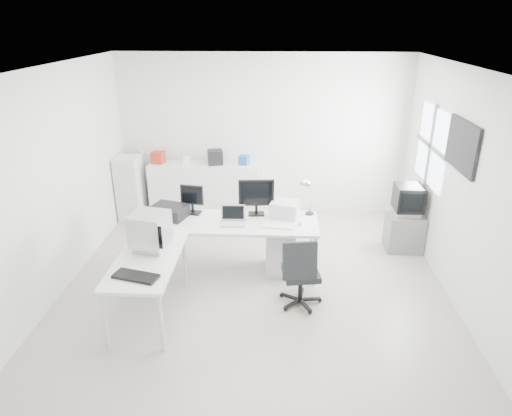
{
  "coord_description": "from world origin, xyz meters",
  "views": [
    {
      "loc": [
        0.27,
        -5.32,
        3.31
      ],
      "look_at": [
        0.0,
        0.2,
        1.0
      ],
      "focal_mm": 32.0,
      "sensor_mm": 36.0,
      "label": 1
    }
  ],
  "objects_px": {
    "main_desk": "(230,246)",
    "drawer_pedestal": "(280,250)",
    "lcd_monitor_small": "(192,200)",
    "tv_cabinet": "(404,232)",
    "laptop": "(233,216)",
    "crt_monitor": "(150,231)",
    "office_chair": "(301,270)",
    "crt_tv": "(408,201)",
    "filing_cabinet": "(130,189)",
    "lcd_monitor_large": "(256,198)",
    "inkjet_printer": "(169,212)",
    "side_desk": "(149,287)",
    "laser_printer": "(285,209)",
    "sideboard": "(205,190)"
  },
  "relations": [
    {
      "from": "main_desk",
      "to": "drawer_pedestal",
      "type": "height_order",
      "value": "main_desk"
    },
    {
      "from": "lcd_monitor_small",
      "to": "tv_cabinet",
      "type": "xyz_separation_m",
      "value": [
        3.13,
        0.5,
        -0.66
      ]
    },
    {
      "from": "main_desk",
      "to": "laptop",
      "type": "distance_m",
      "value": 0.5
    },
    {
      "from": "drawer_pedestal",
      "to": "crt_monitor",
      "type": "relative_size",
      "value": 1.22
    },
    {
      "from": "lcd_monitor_small",
      "to": "laptop",
      "type": "distance_m",
      "value": 0.7
    },
    {
      "from": "main_desk",
      "to": "laptop",
      "type": "xyz_separation_m",
      "value": [
        0.05,
        -0.1,
        0.49
      ]
    },
    {
      "from": "drawer_pedestal",
      "to": "office_chair",
      "type": "bearing_deg",
      "value": -73.53
    },
    {
      "from": "office_chair",
      "to": "crt_tv",
      "type": "height_order",
      "value": "crt_tv"
    },
    {
      "from": "lcd_monitor_small",
      "to": "tv_cabinet",
      "type": "height_order",
      "value": "lcd_monitor_small"
    },
    {
      "from": "filing_cabinet",
      "to": "office_chair",
      "type": "bearing_deg",
      "value": -40.87
    },
    {
      "from": "lcd_monitor_small",
      "to": "office_chair",
      "type": "bearing_deg",
      "value": -25.1
    },
    {
      "from": "office_chair",
      "to": "crt_tv",
      "type": "relative_size",
      "value": 1.91
    },
    {
      "from": "crt_monitor",
      "to": "lcd_monitor_large",
      "type": "bearing_deg",
      "value": 53.88
    },
    {
      "from": "inkjet_printer",
      "to": "filing_cabinet",
      "type": "xyz_separation_m",
      "value": [
        -1.07,
        1.59,
        -0.27
      ]
    },
    {
      "from": "side_desk",
      "to": "filing_cabinet",
      "type": "distance_m",
      "value": 2.99
    },
    {
      "from": "laser_printer",
      "to": "laptop",
      "type": "bearing_deg",
      "value": -142.27
    },
    {
      "from": "laptop",
      "to": "crt_monitor",
      "type": "bearing_deg",
      "value": -141.63
    },
    {
      "from": "crt_tv",
      "to": "inkjet_printer",
      "type": "bearing_deg",
      "value": -169.29
    },
    {
      "from": "lcd_monitor_small",
      "to": "laser_printer",
      "type": "xyz_separation_m",
      "value": [
        1.3,
        -0.03,
        -0.1
      ]
    },
    {
      "from": "lcd_monitor_large",
      "to": "laptop",
      "type": "bearing_deg",
      "value": -135.59
    },
    {
      "from": "office_chair",
      "to": "crt_tv",
      "type": "bearing_deg",
      "value": 34.4
    },
    {
      "from": "lcd_monitor_large",
      "to": "tv_cabinet",
      "type": "relative_size",
      "value": 0.88
    },
    {
      "from": "sideboard",
      "to": "crt_monitor",
      "type": "bearing_deg",
      "value": -94.24
    },
    {
      "from": "drawer_pedestal",
      "to": "tv_cabinet",
      "type": "xyz_separation_m",
      "value": [
        1.88,
        0.7,
        -0.01
      ]
    },
    {
      "from": "inkjet_printer",
      "to": "crt_tv",
      "type": "bearing_deg",
      "value": 28.12
    },
    {
      "from": "side_desk",
      "to": "lcd_monitor_small",
      "type": "distance_m",
      "value": 1.5
    },
    {
      "from": "office_chair",
      "to": "drawer_pedestal",
      "type": "bearing_deg",
      "value": 97.7
    },
    {
      "from": "main_desk",
      "to": "inkjet_printer",
      "type": "height_order",
      "value": "inkjet_printer"
    },
    {
      "from": "lcd_monitor_small",
      "to": "tv_cabinet",
      "type": "distance_m",
      "value": 3.24
    },
    {
      "from": "crt_tv",
      "to": "laser_printer",
      "type": "bearing_deg",
      "value": -163.89
    },
    {
      "from": "lcd_monitor_small",
      "to": "crt_monitor",
      "type": "relative_size",
      "value": 0.83
    },
    {
      "from": "filing_cabinet",
      "to": "tv_cabinet",
      "type": "bearing_deg",
      "value": -11.83
    },
    {
      "from": "laser_printer",
      "to": "crt_monitor",
      "type": "bearing_deg",
      "value": -133.06
    },
    {
      "from": "crt_tv",
      "to": "filing_cabinet",
      "type": "distance_m",
      "value": 4.6
    },
    {
      "from": "laser_printer",
      "to": "office_chair",
      "type": "xyz_separation_m",
      "value": [
        0.2,
        -1.01,
        -0.38
      ]
    },
    {
      "from": "inkjet_printer",
      "to": "office_chair",
      "type": "distance_m",
      "value": 2.04
    },
    {
      "from": "laser_printer",
      "to": "filing_cabinet",
      "type": "bearing_deg",
      "value": 164.26
    },
    {
      "from": "drawer_pedestal",
      "to": "main_desk",
      "type": "bearing_deg",
      "value": -175.91
    },
    {
      "from": "laser_printer",
      "to": "filing_cabinet",
      "type": "relative_size",
      "value": 0.33
    },
    {
      "from": "inkjet_printer",
      "to": "crt_monitor",
      "type": "xyz_separation_m",
      "value": [
        0.0,
        -0.95,
        0.16
      ]
    },
    {
      "from": "crt_monitor",
      "to": "crt_tv",
      "type": "bearing_deg",
      "value": 36.35
    },
    {
      "from": "crt_monitor",
      "to": "sideboard",
      "type": "relative_size",
      "value": 0.26
    },
    {
      "from": "crt_monitor",
      "to": "tv_cabinet",
      "type": "bearing_deg",
      "value": 36.35
    },
    {
      "from": "side_desk",
      "to": "tv_cabinet",
      "type": "height_order",
      "value": "side_desk"
    },
    {
      "from": "tv_cabinet",
      "to": "sideboard",
      "type": "distance_m",
      "value": 3.44
    },
    {
      "from": "laptop",
      "to": "drawer_pedestal",
      "type": "bearing_deg",
      "value": 11.56
    },
    {
      "from": "lcd_monitor_large",
      "to": "crt_monitor",
      "type": "height_order",
      "value": "lcd_monitor_large"
    },
    {
      "from": "main_desk",
      "to": "laptop",
      "type": "bearing_deg",
      "value": -63.43
    },
    {
      "from": "lcd_monitor_small",
      "to": "filing_cabinet",
      "type": "xyz_separation_m",
      "value": [
        -1.37,
        1.44,
        -0.39
      ]
    },
    {
      "from": "main_desk",
      "to": "crt_tv",
      "type": "relative_size",
      "value": 4.8
    }
  ]
}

